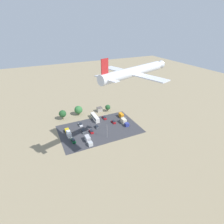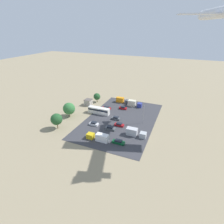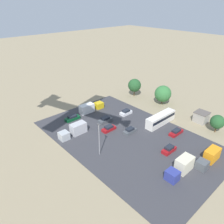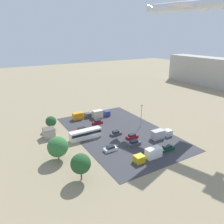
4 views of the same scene
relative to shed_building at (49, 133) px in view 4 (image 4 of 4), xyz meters
name	(u,v)px [view 4 (image 4 of 4)]	position (x,y,z in m)	size (l,w,h in m)	color
ground_plane	(95,139)	(9.16, 13.15, -1.65)	(400.00, 400.00, 0.00)	gray
parking_lot_surface	(119,132)	(9.16, 23.00, -1.61)	(49.58, 31.11, 0.08)	#38383D
shed_building	(49,133)	(0.00, 0.00, 0.00)	(3.91, 3.86, 3.28)	#9E998E
bus	(85,134)	(7.49, 10.39, 0.17)	(2.62, 11.10, 3.22)	silver
parked_car_0	(82,130)	(1.09, 11.67, -0.98)	(1.76, 4.69, 1.42)	maroon
parked_car_1	(110,149)	(18.87, 13.60, -0.92)	(1.99, 4.10, 1.56)	silver
parked_car_2	(132,136)	(15.17, 24.34, -0.96)	(1.82, 4.20, 1.45)	maroon
parked_car_3	(134,143)	(19.57, 21.89, -0.89)	(1.96, 4.51, 1.63)	#4C5156
parked_car_4	(167,148)	(27.44, 28.68, -0.93)	(1.85, 4.73, 1.53)	#0C4723
parked_car_5	(97,122)	(-2.24, 19.86, -0.90)	(1.78, 4.00, 1.60)	maroon
parked_car_6	(116,133)	(10.22, 20.78, -0.94)	(1.76, 4.02, 1.50)	#4C5156
parked_truck_0	(100,114)	(-8.18, 24.19, -0.09)	(2.53, 7.70, 3.24)	navy
parked_truck_1	(81,116)	(-10.63, 16.29, -0.25)	(2.31, 7.83, 2.88)	#4C5156
parked_truck_2	(150,154)	(28.43, 20.94, -0.25)	(2.39, 8.91, 2.88)	gold
parked_truck_3	(161,134)	(19.90, 32.87, -0.18)	(2.46, 8.08, 3.02)	#ADB2B7
tree_near_shed	(81,164)	(27.39, 0.46, 2.80)	(4.96, 4.96, 6.94)	brown
tree_apron_mid	(58,147)	(15.68, -1.55, 2.42)	(5.81, 5.81, 6.97)	brown
tree_apron_far	(51,121)	(-5.76, 2.50, 1.71)	(3.92, 3.92, 5.33)	brown
light_pole_lot_centre	(141,115)	(8.46, 33.25, 3.16)	(0.90, 0.28, 8.60)	gray
horizon_terminal_block	(205,71)	(-30.55, 119.55, 7.79)	(55.04, 14.18, 18.87)	#ADA89E
airplane	(188,6)	(6.03, 55.24, 42.20)	(34.34, 28.63, 8.45)	silver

